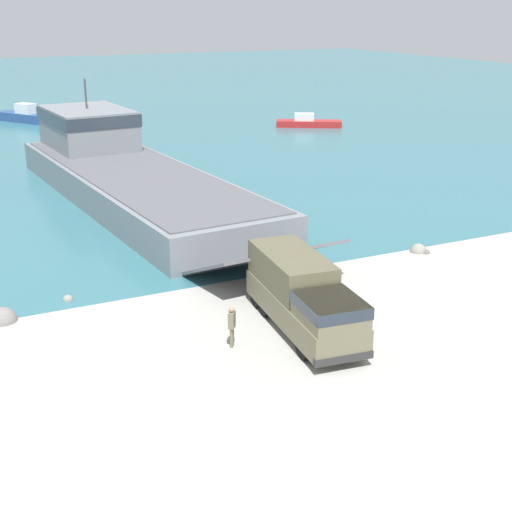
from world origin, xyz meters
TOP-DOWN VIEW (x-y plane):
  - ground_plane at (0.00, 0.00)m, footprint 240.00×240.00m
  - water_surface at (0.00, 96.18)m, footprint 240.00×180.00m
  - landing_craft at (-2.63, 26.42)m, footprint 10.91×36.60m
  - military_truck at (-2.33, -0.55)m, footprint 3.36×8.40m
  - soldier_on_ramp at (-5.81, -0.75)m, footprint 0.46×0.50m
  - moored_boat_a at (0.83, 57.96)m, footprint 5.27×9.07m
  - moored_boat_b at (25.70, 47.86)m, footprint 7.62×5.59m
  - moored_boat_c at (-3.85, 66.44)m, footprint 6.05×7.86m
  - mooring_bollard at (1.85, 4.68)m, footprint 0.37×0.37m
  - shoreline_rock_a at (8.87, 5.67)m, footprint 0.97×0.97m
  - shoreline_rock_b at (-10.95, 7.27)m, footprint 0.52×0.52m
  - shoreline_rock_c at (9.10, 5.29)m, footprint 0.51×0.51m
  - shoreline_rock_d at (-14.12, 6.09)m, footprint 1.30×1.30m

SIDE VIEW (x-z plane):
  - ground_plane at x=0.00m, z-range 0.00..0.00m
  - shoreline_rock_a at x=8.87m, z-range -0.49..0.49m
  - shoreline_rock_b at x=-10.95m, z-range -0.26..0.26m
  - shoreline_rock_c at x=9.10m, z-range -0.25..0.25m
  - shoreline_rock_d at x=-14.12m, z-range -0.65..0.65m
  - water_surface at x=0.00m, z-range 0.00..0.01m
  - mooring_bollard at x=1.85m, z-range 0.03..0.81m
  - moored_boat_b at x=25.70m, z-range -0.26..1.30m
  - moored_boat_a at x=0.83m, z-range -0.28..1.37m
  - moored_boat_c at x=-3.85m, z-range -0.38..1.88m
  - soldier_on_ramp at x=-5.81m, z-range 0.15..1.95m
  - military_truck at x=-2.33m, z-range 0.06..3.15m
  - landing_craft at x=-2.63m, z-range -2.01..5.85m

